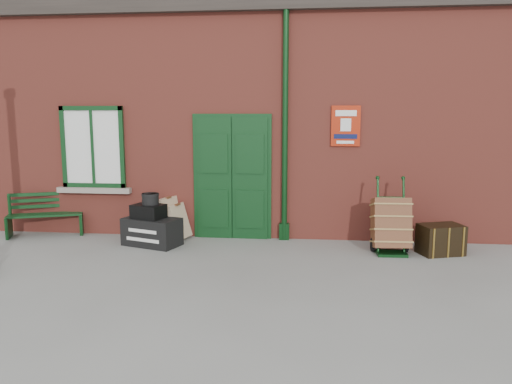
# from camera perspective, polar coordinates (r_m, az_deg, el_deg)

# --- Properties ---
(ground) EXTENTS (80.00, 80.00, 0.00)m
(ground) POSITION_cam_1_polar(r_m,az_deg,el_deg) (7.80, -2.15, -7.94)
(ground) COLOR gray
(ground) RESTS_ON ground
(station_building) EXTENTS (10.30, 4.30, 4.36)m
(station_building) POSITION_cam_1_polar(r_m,az_deg,el_deg) (10.92, 0.45, 8.45)
(station_building) COLOR #A04133
(station_building) RESTS_ON ground
(bench) EXTENTS (1.39, 0.85, 0.82)m
(bench) POSITION_cam_1_polar(r_m,az_deg,el_deg) (10.15, -22.90, -2.25)
(bench) COLOR black
(bench) RESTS_ON ground
(houdini_trunk) EXTENTS (1.07, 0.81, 0.48)m
(houdini_trunk) POSITION_cam_1_polar(r_m,az_deg,el_deg) (8.85, -11.80, -4.46)
(houdini_trunk) COLOR black
(houdini_trunk) RESTS_ON ground
(strongbox) EXTENTS (0.62, 0.53, 0.24)m
(strongbox) POSITION_cam_1_polar(r_m,az_deg,el_deg) (8.79, -12.18, -2.17)
(strongbox) COLOR black
(strongbox) RESTS_ON houdini_trunk
(hatbox) EXTENTS (0.36, 0.36, 0.19)m
(hatbox) POSITION_cam_1_polar(r_m,az_deg,el_deg) (8.77, -11.98, -0.77)
(hatbox) COLOR black
(hatbox) RESTS_ON strongbox
(suitcase_back) EXTENTS (0.47, 0.60, 0.76)m
(suitcase_back) POSITION_cam_1_polar(r_m,az_deg,el_deg) (9.19, -10.02, -2.99)
(suitcase_back) COLOR tan
(suitcase_back) RESTS_ON ground
(suitcase_front) EXTENTS (0.48, 0.55, 0.66)m
(suitcase_front) POSITION_cam_1_polar(r_m,az_deg,el_deg) (9.11, -9.01, -3.41)
(suitcase_front) COLOR tan
(suitcase_front) RESTS_ON ground
(porter_trolley) EXTENTS (0.61, 0.66, 1.22)m
(porter_trolley) POSITION_cam_1_polar(r_m,az_deg,el_deg) (8.46, 15.15, -3.60)
(porter_trolley) COLOR black
(porter_trolley) RESTS_ON ground
(dark_trunk) EXTENTS (0.78, 0.63, 0.49)m
(dark_trunk) POSITION_cam_1_polar(r_m,az_deg,el_deg) (8.67, 20.35, -5.10)
(dark_trunk) COLOR black
(dark_trunk) RESTS_ON ground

